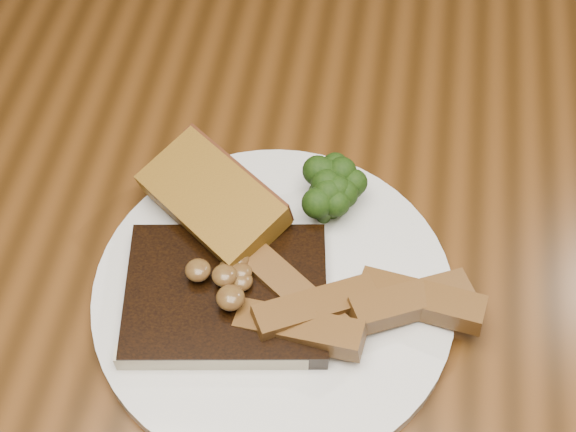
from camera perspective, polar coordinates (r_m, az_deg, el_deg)
name	(u,v)px	position (r m, az deg, el deg)	size (l,w,h in m)	color
dining_table	(304,279)	(0.76, 1.17, -4.51)	(1.60, 0.90, 0.75)	#4C2A0F
plate	(274,296)	(0.63, -1.03, -5.73)	(0.28, 0.28, 0.01)	silver
steak	(227,295)	(0.62, -4.38, -5.66)	(0.15, 0.12, 0.02)	black
steak_bone	(213,359)	(0.60, -5.38, -10.12)	(0.14, 0.01, 0.02)	beige
mushroom_pile	(230,264)	(0.60, -4.15, -3.42)	(0.06, 0.06, 0.03)	brown
garlic_bread	(215,214)	(0.66, -5.25, 0.15)	(0.12, 0.06, 0.03)	brown
potato_wedges	(371,321)	(0.61, 5.95, -7.42)	(0.12, 0.12, 0.02)	brown
broccoli_cluster	(341,198)	(0.66, 3.77, 1.30)	(0.07, 0.07, 0.04)	#1F370C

